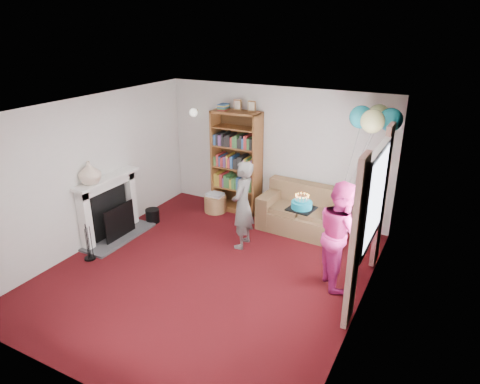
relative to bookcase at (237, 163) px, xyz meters
The scene contains 16 objects.
ground 2.61m from the bookcase, 72.55° to the right, with size 5.00×5.00×0.00m, color #33070C.
wall_back 0.80m from the bookcase, 15.96° to the left, with size 4.50×0.02×2.50m, color silver.
wall_left 2.78m from the bookcase, 123.70° to the right, with size 0.02×5.00×2.50m, color silver.
wall_right 3.78m from the bookcase, 37.66° to the right, with size 0.02×5.00×2.50m, color silver.
ceiling 2.85m from the bookcase, 72.55° to the right, with size 4.50×5.00×0.01m, color white.
fireplace 2.56m from the bookcase, 122.86° to the right, with size 0.55×1.80×1.12m.
window_bay 3.40m from the bookcase, 30.17° to the right, with size 0.14×2.02×2.20m.
wall_sconce 1.36m from the bookcase, behind, with size 0.16×0.23×0.16m.
bookcase is the anchor object (origin of this frame).
sofa 1.68m from the bookcase, ahead, with size 1.56×0.82×0.82m.
wicker_basket 0.93m from the bookcase, 136.42° to the right, with size 0.44×0.44×0.39m.
person_striped 1.56m from the bookcase, 58.69° to the right, with size 0.55×0.36×1.51m, color black.
person_magenta 3.05m from the bookcase, 33.38° to the right, with size 0.77×0.60×1.58m, color #D42A84.
birthday_cake 2.56m from the bookcase, 40.53° to the right, with size 0.36×0.36×0.22m.
balloons 2.94m from the bookcase, ahead, with size 0.85×0.80×1.76m.
mantel_vase 2.84m from the bookcase, 119.64° to the right, with size 0.36×0.36×0.38m, color beige.
Camera 1 is at (3.06, -4.79, 3.59)m, focal length 32.00 mm.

